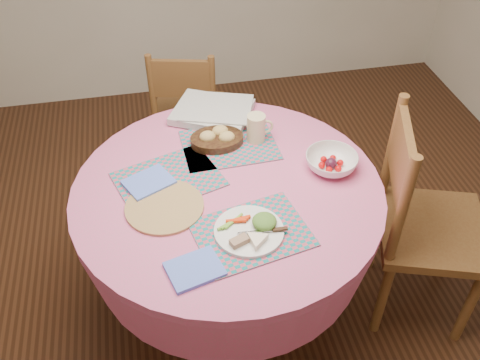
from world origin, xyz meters
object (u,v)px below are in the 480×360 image
object	(u,v)px
dining_table	(228,222)
bread_bowl	(217,138)
chair_right	(421,221)
fruit_bowl	(331,162)
wicker_trivet	(164,207)
chair_back	(187,110)
dinner_plate	(251,230)
latte_mug	(257,128)

from	to	relation	value
dining_table	bread_bowl	bearing A→B (deg)	88.48
dining_table	chair_right	size ratio (longest dim) A/B	1.21
bread_bowl	fruit_bowl	world-z (taller)	bread_bowl
dining_table	wicker_trivet	world-z (taller)	wicker_trivet
fruit_bowl	chair_right	bearing A→B (deg)	-24.41
dining_table	chair_back	size ratio (longest dim) A/B	1.45
dinner_plate	chair_back	bearing A→B (deg)	93.86
wicker_trivet	bread_bowl	world-z (taller)	bread_bowl
wicker_trivet	latte_mug	xyz separation A→B (m)	(0.44, 0.34, 0.06)
chair_right	latte_mug	size ratio (longest dim) A/B	8.30
latte_mug	fruit_bowl	distance (m)	0.36
chair_back	dinner_plate	xyz separation A→B (m)	(0.09, -1.30, 0.33)
chair_back	fruit_bowl	bearing A→B (deg)	129.62
wicker_trivet	bread_bowl	distance (m)	0.44
chair_right	bread_bowl	size ratio (longest dim) A/B	4.46
dinner_plate	bread_bowl	size ratio (longest dim) A/B	1.11
wicker_trivet	fruit_bowl	world-z (taller)	fruit_bowl
chair_right	fruit_bowl	bearing A→B (deg)	83.98
latte_mug	chair_right	bearing A→B (deg)	-33.40
dining_table	fruit_bowl	bearing A→B (deg)	4.04
bread_bowl	latte_mug	xyz separation A→B (m)	(0.17, -0.01, 0.04)
chair_right	bread_bowl	xyz separation A→B (m)	(-0.80, 0.42, 0.25)
latte_mug	fruit_bowl	xyz separation A→B (m)	(0.26, -0.25, -0.04)
wicker_trivet	dinner_plate	distance (m)	0.36
bread_bowl	latte_mug	size ratio (longest dim) A/B	1.86
chair_right	chair_back	distance (m)	1.46
latte_mug	dining_table	bearing A→B (deg)	-123.00
dining_table	fruit_bowl	xyz separation A→B (m)	(0.44, 0.03, 0.23)
dining_table	wicker_trivet	distance (m)	0.33
fruit_bowl	bread_bowl	bearing A→B (deg)	149.25
dining_table	latte_mug	world-z (taller)	latte_mug
chair_back	wicker_trivet	size ratio (longest dim) A/B	2.84
dining_table	chair_right	distance (m)	0.82
dining_table	bread_bowl	xyz separation A→B (m)	(0.01, 0.29, 0.23)
dinner_plate	latte_mug	bearing A→B (deg)	75.35
chair_back	wicker_trivet	xyz separation A→B (m)	(-0.21, -1.10, 0.31)
chair_right	wicker_trivet	world-z (taller)	chair_right
fruit_bowl	wicker_trivet	bearing A→B (deg)	-172.04
chair_right	dining_table	bearing A→B (deg)	98.68
bread_bowl	wicker_trivet	bearing A→B (deg)	-126.79
latte_mug	dinner_plate	bearing A→B (deg)	-104.65
chair_back	bread_bowl	xyz separation A→B (m)	(0.06, -0.75, 0.34)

